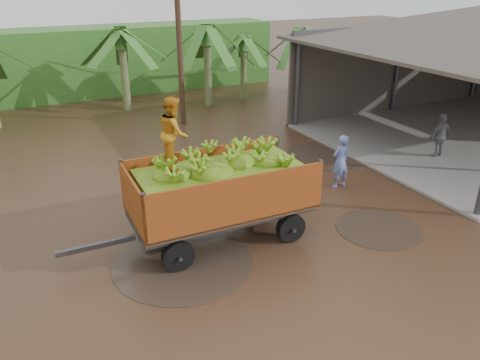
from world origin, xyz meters
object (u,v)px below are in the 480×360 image
at_px(banana_trailer, 220,188).
at_px(utility_pole, 179,26).
at_px(man_blue, 341,161).
at_px(man_grey, 441,136).

distance_m(banana_trailer, utility_pole, 10.58).
distance_m(man_blue, man_grey, 4.89).
bearing_deg(man_grey, man_blue, 2.42).
relative_size(banana_trailer, man_grey, 3.70).
height_order(banana_trailer, man_grey, banana_trailer).
xyz_separation_m(banana_trailer, utility_pole, (2.62, 9.84, 2.86)).
bearing_deg(banana_trailer, utility_pole, 76.39).
height_order(man_grey, utility_pole, utility_pole).
bearing_deg(man_grey, utility_pole, -52.90).
bearing_deg(banana_trailer, man_grey, 10.65).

